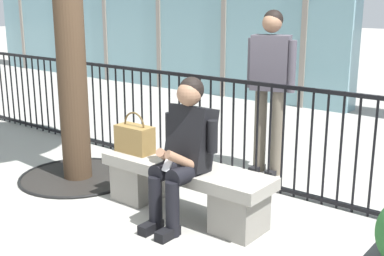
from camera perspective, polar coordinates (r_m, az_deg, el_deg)
ground_plane at (r=4.41m, az=-0.82°, el=-9.74°), size 60.00×60.00×0.00m
stone_bench at (r=4.30m, az=-0.83°, el=-6.45°), size 1.60×0.44×0.45m
seated_person_with_phone at (r=4.03m, az=-0.93°, el=-2.23°), size 0.52×0.66×1.21m
handbag_on_bench at (r=4.57m, az=-6.56°, el=-1.18°), size 0.36×0.18×0.38m
bystander_at_railing at (r=5.23m, az=8.93°, el=5.42°), size 0.55×0.32×1.71m
plaza_railing at (r=4.95m, az=6.04°, el=-0.54°), size 9.00×0.04×1.06m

